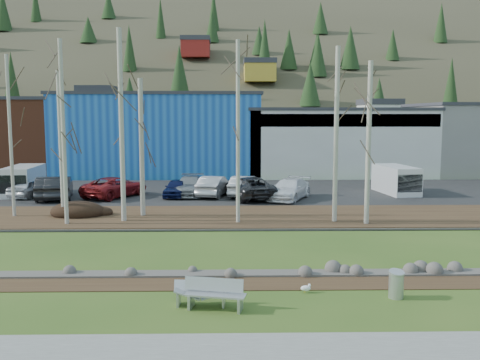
{
  "coord_description": "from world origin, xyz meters",
  "views": [
    {
      "loc": [
        1.07,
        -16.81,
        6.11
      ],
      "look_at": [
        1.64,
        12.74,
        2.5
      ],
      "focal_mm": 40.0,
      "sensor_mm": 36.0,
      "label": 1
    }
  ],
  "objects_px": {
    "car_0": "(28,188)",
    "car_8": "(59,188)",
    "car_3": "(190,186)",
    "car_4": "(177,188)",
    "bench_intact": "(215,294)",
    "van_white": "(397,180)",
    "bench_damaged": "(201,293)",
    "car_5": "(244,186)",
    "car_2": "(115,187)",
    "car_9": "(214,186)",
    "car_1": "(50,188)",
    "van_grey": "(23,181)",
    "car_6": "(250,188)",
    "seagull": "(306,288)",
    "litter_bin": "(396,286)",
    "car_7": "(289,189)"
  },
  "relations": [
    {
      "from": "van_white",
      "to": "bench_damaged",
      "type": "bearing_deg",
      "value": -127.75
    },
    {
      "from": "car_1",
      "to": "van_grey",
      "type": "relative_size",
      "value": 0.98
    },
    {
      "from": "car_5",
      "to": "car_6",
      "type": "distance_m",
      "value": 1.21
    },
    {
      "from": "seagull",
      "to": "car_9",
      "type": "xyz_separation_m",
      "value": [
        -3.79,
        21.27,
        0.73
      ]
    },
    {
      "from": "litter_bin",
      "to": "car_4",
      "type": "relative_size",
      "value": 0.23
    },
    {
      "from": "car_2",
      "to": "car_5",
      "type": "relative_size",
      "value": 1.16
    },
    {
      "from": "seagull",
      "to": "car_2",
      "type": "bearing_deg",
      "value": 97.25
    },
    {
      "from": "bench_intact",
      "to": "bench_damaged",
      "type": "bearing_deg",
      "value": 155.26
    },
    {
      "from": "car_1",
      "to": "van_white",
      "type": "xyz_separation_m",
      "value": [
        25.64,
        2.06,
        0.24
      ]
    },
    {
      "from": "seagull",
      "to": "car_6",
      "type": "bearing_deg",
      "value": 72.92
    },
    {
      "from": "car_9",
      "to": "car_7",
      "type": "bearing_deg",
      "value": 176.21
    },
    {
      "from": "car_6",
      "to": "van_grey",
      "type": "distance_m",
      "value": 17.11
    },
    {
      "from": "bench_intact",
      "to": "van_white",
      "type": "bearing_deg",
      "value": 73.26
    },
    {
      "from": "car_1",
      "to": "van_white",
      "type": "bearing_deg",
      "value": 170.71
    },
    {
      "from": "car_1",
      "to": "car_9",
      "type": "xyz_separation_m",
      "value": [
        11.72,
        1.0,
        -0.05
      ]
    },
    {
      "from": "van_white",
      "to": "van_grey",
      "type": "height_order",
      "value": "van_grey"
    },
    {
      "from": "car_7",
      "to": "car_9",
      "type": "relative_size",
      "value": 1.1
    },
    {
      "from": "car_7",
      "to": "van_white",
      "type": "distance_m",
      "value": 8.96
    },
    {
      "from": "car_7",
      "to": "car_8",
      "type": "xyz_separation_m",
      "value": [
        -16.45,
        0.65,
        0.07
      ]
    },
    {
      "from": "car_4",
      "to": "car_7",
      "type": "relative_size",
      "value": 0.75
    },
    {
      "from": "car_6",
      "to": "van_white",
      "type": "distance_m",
      "value": 11.52
    },
    {
      "from": "bench_intact",
      "to": "car_4",
      "type": "distance_m",
      "value": 22.77
    },
    {
      "from": "bench_damaged",
      "to": "car_5",
      "type": "distance_m",
      "value": 22.49
    },
    {
      "from": "bench_damaged",
      "to": "car_4",
      "type": "xyz_separation_m",
      "value": [
        -2.96,
        22.17,
        0.39
      ]
    },
    {
      "from": "seagull",
      "to": "car_5",
      "type": "bearing_deg",
      "value": 73.7
    },
    {
      "from": "bench_intact",
      "to": "litter_bin",
      "type": "xyz_separation_m",
      "value": [
        6.05,
        0.89,
        -0.05
      ]
    },
    {
      "from": "car_5",
      "to": "bench_intact",
      "type": "bearing_deg",
      "value": 99.34
    },
    {
      "from": "car_8",
      "to": "bench_intact",
      "type": "bearing_deg",
      "value": 104.52
    },
    {
      "from": "car_3",
      "to": "car_4",
      "type": "distance_m",
      "value": 1.14
    },
    {
      "from": "car_7",
      "to": "car_1",
      "type": "bearing_deg",
      "value": -157.2
    },
    {
      "from": "car_4",
      "to": "car_5",
      "type": "bearing_deg",
      "value": 8.86
    },
    {
      "from": "car_0",
      "to": "car_7",
      "type": "xyz_separation_m",
      "value": [
        18.98,
        -1.58,
        0.06
      ]
    },
    {
      "from": "car_4",
      "to": "bench_damaged",
      "type": "bearing_deg",
      "value": -76.13
    },
    {
      "from": "car_3",
      "to": "car_7",
      "type": "xyz_separation_m",
      "value": [
        7.19,
        -2.09,
        0.01
      ]
    },
    {
      "from": "car_6",
      "to": "car_9",
      "type": "bearing_deg",
      "value": -37.93
    },
    {
      "from": "car_9",
      "to": "van_grey",
      "type": "height_order",
      "value": "van_grey"
    },
    {
      "from": "car_8",
      "to": "litter_bin",
      "type": "bearing_deg",
      "value": 116.6
    },
    {
      "from": "seagull",
      "to": "car_1",
      "type": "xyz_separation_m",
      "value": [
        -15.51,
        20.27,
        0.78
      ]
    },
    {
      "from": "car_0",
      "to": "car_8",
      "type": "xyz_separation_m",
      "value": [
        2.53,
        -0.93,
        0.13
      ]
    },
    {
      "from": "litter_bin",
      "to": "car_3",
      "type": "height_order",
      "value": "car_3"
    },
    {
      "from": "car_5",
      "to": "van_grey",
      "type": "relative_size",
      "value": 0.92
    },
    {
      "from": "car_1",
      "to": "car_5",
      "type": "distance_m",
      "value": 14.01
    },
    {
      "from": "car_3",
      "to": "car_4",
      "type": "xyz_separation_m",
      "value": [
        -0.92,
        -0.66,
        -0.08
      ]
    },
    {
      "from": "litter_bin",
      "to": "car_0",
      "type": "height_order",
      "value": "car_0"
    },
    {
      "from": "car_2",
      "to": "car_9",
      "type": "relative_size",
      "value": 1.16
    },
    {
      "from": "seagull",
      "to": "van_grey",
      "type": "distance_m",
      "value": 28.7
    },
    {
      "from": "car_0",
      "to": "seagull",
      "type": "bearing_deg",
      "value": 136.95
    },
    {
      "from": "car_2",
      "to": "car_8",
      "type": "xyz_separation_m",
      "value": [
        -3.84,
        -0.73,
        0.06
      ]
    },
    {
      "from": "seagull",
      "to": "car_3",
      "type": "relative_size",
      "value": 0.08
    },
    {
      "from": "car_8",
      "to": "car_7",
      "type": "bearing_deg",
      "value": 163.85
    }
  ]
}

